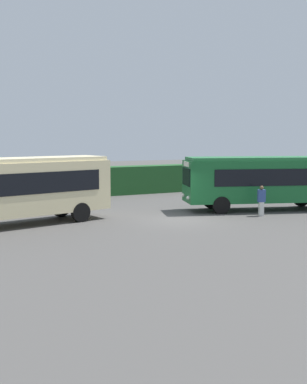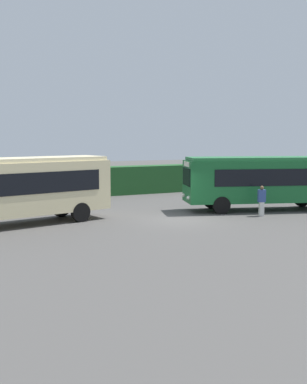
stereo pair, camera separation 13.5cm
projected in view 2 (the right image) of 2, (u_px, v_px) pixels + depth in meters
ground_plane at (180, 220)px, 25.95m from camera, size 115.79×115.79×0.00m
bus_cream at (17, 187)px, 24.20m from camera, size 9.71×4.21×3.33m
bus_green at (264, 180)px, 29.27m from camera, size 9.65×5.28×3.16m
person_center at (262, 200)px, 27.21m from camera, size 0.48×0.40×1.67m
hedge_row at (99, 181)px, 36.53m from camera, size 69.89×1.65×2.11m
traffic_cone at (287, 192)px, 36.60m from camera, size 0.36×0.36×0.60m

